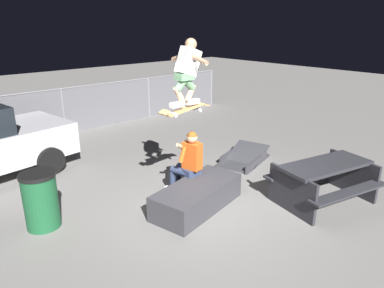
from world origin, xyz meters
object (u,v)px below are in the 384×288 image
person_sitting_on_ledge (188,160)px  picnic_table_back (324,176)px  skater_airborne (187,69)px  trash_bin (41,200)px  ledge_box_main (197,196)px  skateboard (185,109)px  kicker_ramp (244,159)px

person_sitting_on_ledge → picnic_table_back: 2.49m
skater_airborne → trash_bin: 3.18m
ledge_box_main → person_sitting_on_ledge: 0.72m
skateboard → skater_airborne: skater_airborne is taller
person_sitting_on_ledge → skateboard: size_ratio=1.26×
skateboard → picnic_table_back: skateboard is taller
ledge_box_main → picnic_table_back: bearing=-35.7°
skater_airborne → trash_bin: skater_airborne is taller
ledge_box_main → skateboard: size_ratio=1.73×
kicker_ramp → skater_airborne: bearing=-168.3°
person_sitting_on_ledge → trash_bin: bearing=164.0°
kicker_ramp → trash_bin: size_ratio=1.57×
skater_airborne → picnic_table_back: bearing=-46.7°
kicker_ramp → picnic_table_back: (-0.44, -2.24, 0.43)m
skater_airborne → trash_bin: (-2.43, 0.74, -1.91)m
person_sitting_on_ledge → picnic_table_back: person_sitting_on_ledge is taller
ledge_box_main → kicker_ramp: 2.48m
person_sitting_on_ledge → kicker_ramp: person_sitting_on_ledge is taller
person_sitting_on_ledge → kicker_ramp: 2.23m
skateboard → kicker_ramp: bearing=11.4°
picnic_table_back → trash_bin: (-4.13, 2.54, -0.03)m
skater_airborne → picnic_table_back: 3.10m
skateboard → skater_airborne: 0.69m
ledge_box_main → person_sitting_on_ledge: bearing=67.3°
person_sitting_on_ledge → ledge_box_main: bearing=-112.7°
kicker_ramp → person_sitting_on_ledge: bearing=-169.0°
trash_bin → person_sitting_on_ledge: bearing=-16.0°
picnic_table_back → skateboard: bearing=134.2°
person_sitting_on_ledge → picnic_table_back: bearing=-47.8°
person_sitting_on_ledge → skater_airborne: size_ratio=1.14×
ledge_box_main → person_sitting_on_ledge: person_sitting_on_ledge is taller
person_sitting_on_ledge → trash_bin: person_sitting_on_ledge is taller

